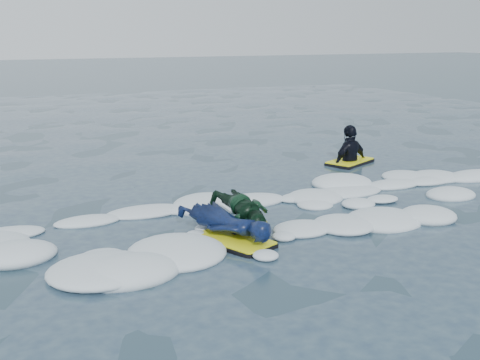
# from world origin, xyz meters

# --- Properties ---
(ground) EXTENTS (120.00, 120.00, 0.00)m
(ground) POSITION_xyz_m (0.00, 0.00, 0.00)
(ground) COLOR #18313B
(ground) RESTS_ON ground
(foam_band) EXTENTS (12.00, 3.10, 0.30)m
(foam_band) POSITION_xyz_m (0.00, 1.03, 0.00)
(foam_band) COLOR silver
(foam_band) RESTS_ON ground
(prone_woman_unit) EXTENTS (1.09, 1.75, 0.43)m
(prone_woman_unit) POSITION_xyz_m (-0.59, 0.17, 0.22)
(prone_woman_unit) COLOR black
(prone_woman_unit) RESTS_ON ground
(prone_child_unit) EXTENTS (0.83, 1.40, 0.53)m
(prone_child_unit) POSITION_xyz_m (-0.22, 0.40, 0.27)
(prone_child_unit) COLOR black
(prone_child_unit) RESTS_ON ground
(waiting_rider_unit) EXTENTS (1.29, 1.06, 1.70)m
(waiting_rider_unit) POSITION_xyz_m (3.68, 3.57, 0.00)
(waiting_rider_unit) COLOR black
(waiting_rider_unit) RESTS_ON ground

